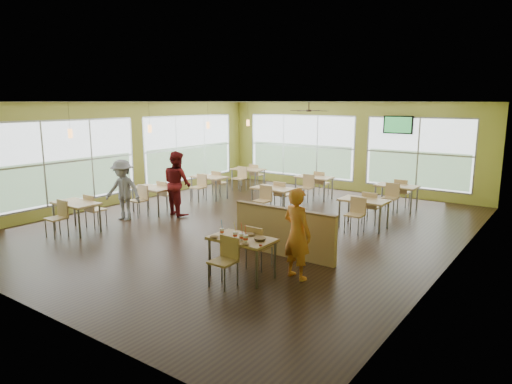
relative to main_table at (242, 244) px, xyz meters
The scene contains 20 objects.
room 3.73m from the main_table, 123.69° to the left, with size 12.00×12.04×3.20m.
window_bays 7.70m from the main_table, 127.41° to the left, with size 9.24×10.24×2.38m.
main_table is the anchor object (origin of this frame).
half_wall_divider 1.45m from the main_table, 90.00° to the left, with size 2.40×0.14×1.04m.
dining_tables 5.61m from the main_table, 122.91° to the left, with size 6.92×8.72×0.87m.
pendant_lights 6.62m from the main_table, 144.75° to the left, with size 0.11×7.31×0.86m.
ceiling_fan 6.73m from the main_table, 108.43° to the left, with size 1.25×1.25×0.29m.
tv_backwall 9.08m from the main_table, 91.29° to the left, with size 1.00×0.07×0.60m.
man_plaid 1.03m from the main_table, 32.33° to the left, with size 0.62×0.41×1.70m, color #FD4B1C.
patron_maroon 5.19m from the main_table, 148.22° to the left, with size 0.90×0.70×1.84m, color #611112.
patron_grey 5.41m from the main_table, 164.43° to the left, with size 1.08×0.62×1.67m, color slate.
cup_blue 0.47m from the main_table, behind, with size 0.09×0.09×0.32m.
cup_yellow 0.23m from the main_table, 125.03° to the right, with size 0.09×0.09×0.34m.
cup_red_near 0.26m from the main_table, 52.91° to the right, with size 0.10×0.10×0.37m.
cup_red_far 0.34m from the main_table, 38.79° to the right, with size 0.10×0.10×0.35m.
food_basket 0.40m from the main_table, ahead, with size 0.22×0.22×0.05m.
ketchup_cup 0.60m from the main_table, 18.76° to the right, with size 0.06×0.06×0.02m, color #9D2D13.
wrapper_left 0.53m from the main_table, 143.77° to the right, with size 0.17×0.16×0.04m, color #8D6544.
wrapper_mid 0.26m from the main_table, 81.51° to the left, with size 0.19×0.17×0.05m, color #8D6544.
wrapper_right 0.45m from the main_table, 44.06° to the right, with size 0.13×0.12×0.03m, color #8D6544.
Camera 1 is at (6.89, -9.38, 3.19)m, focal length 32.00 mm.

